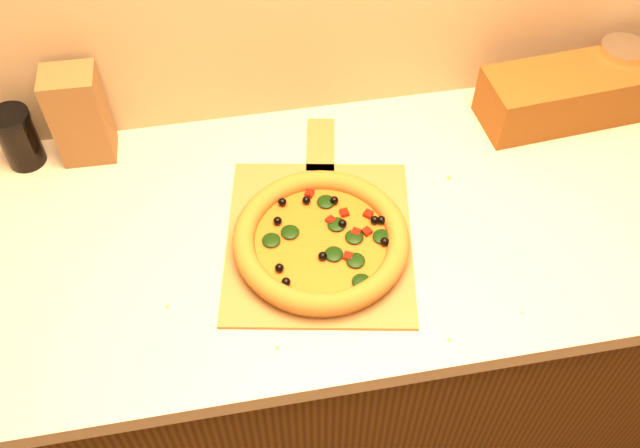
{
  "coord_description": "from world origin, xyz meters",
  "views": [
    {
      "loc": [
        -0.21,
        0.58,
        1.97
      ],
      "look_at": [
        -0.07,
        1.38,
        0.96
      ],
      "focal_mm": 40.0,
      "sensor_mm": 36.0,
      "label": 1
    }
  ],
  "objects": [
    {
      "name": "pizza_peel",
      "position": [
        -0.07,
        1.4,
        0.9
      ],
      "size": [
        0.41,
        0.55,
        0.01
      ],
      "rotation": [
        0.0,
        0.0,
        -0.19
      ],
      "color": "brown",
      "rests_on": "countertop"
    },
    {
      "name": "pizza",
      "position": [
        -0.07,
        1.36,
        0.93
      ],
      "size": [
        0.33,
        0.33,
        0.05
      ],
      "color": "#C17B30",
      "rests_on": "pizza_peel"
    },
    {
      "name": "coffee_canister",
      "position": [
        0.63,
        1.68,
        0.97
      ],
      "size": [
        0.1,
        0.1,
        0.13
      ],
      "color": "silver",
      "rests_on": "countertop"
    },
    {
      "name": "paper_bag",
      "position": [
        -0.5,
        1.7,
        1.0
      ],
      "size": [
        0.11,
        0.09,
        0.21
      ],
      "primitive_type": "cube",
      "rotation": [
        0.0,
        0.0,
        -0.03
      ],
      "color": "brown",
      "rests_on": "countertop"
    },
    {
      "name": "cabinet",
      "position": [
        0.0,
        1.43,
        0.43
      ],
      "size": [
        2.8,
        0.65,
        0.86
      ],
      "primitive_type": "cube",
      "color": "#40270D",
      "rests_on": "ground"
    },
    {
      "name": "dark_jar",
      "position": [
        -0.63,
        1.7,
        0.96
      ],
      "size": [
        0.08,
        0.08,
        0.13
      ],
      "color": "black",
      "rests_on": "countertop"
    },
    {
      "name": "countertop",
      "position": [
        0.0,
        1.43,
        0.88
      ],
      "size": [
        2.84,
        0.68,
        0.04
      ],
      "primitive_type": "cube",
      "color": "beige",
      "rests_on": "cabinet"
    },
    {
      "name": "bread_bag",
      "position": [
        0.54,
        1.63,
        0.96
      ],
      "size": [
        0.43,
        0.17,
        0.12
      ],
      "primitive_type": "cube",
      "rotation": [
        0.0,
        0.0,
        0.08
      ],
      "color": "brown",
      "rests_on": "countertop"
    }
  ]
}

